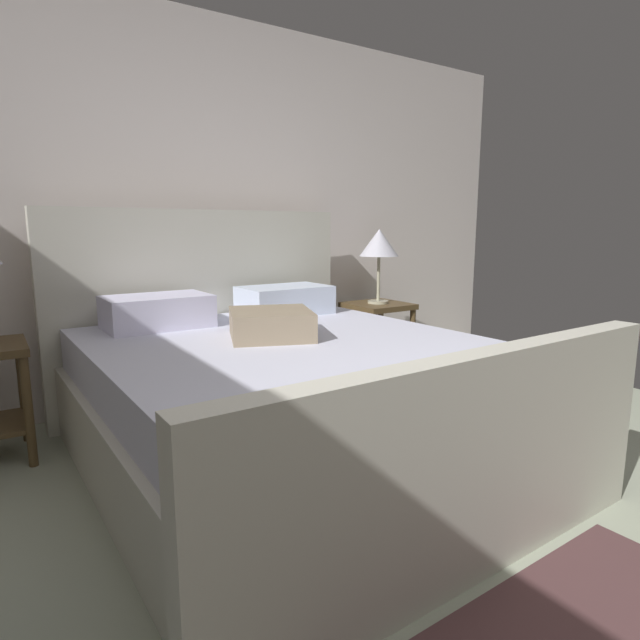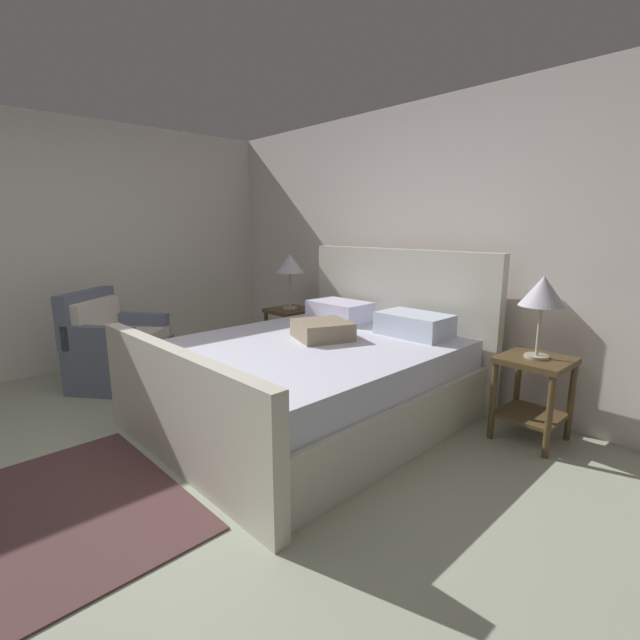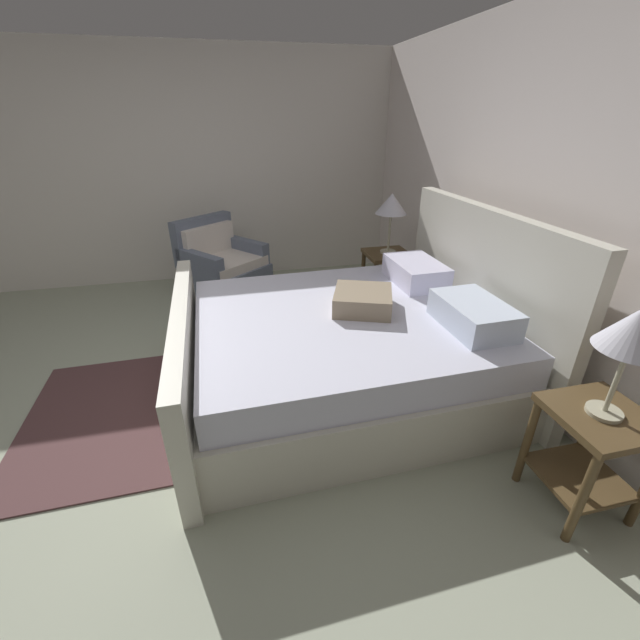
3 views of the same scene
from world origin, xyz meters
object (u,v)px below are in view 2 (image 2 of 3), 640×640
object	(u,v)px
table_lamp_right	(543,293)
nightstand_right	(533,385)
table_lamp_left	(290,265)
armchair	(116,350)
bed	(316,374)
nightstand_left	(290,326)

from	to	relation	value
table_lamp_right	nightstand_right	bearing A→B (deg)	-116.57
table_lamp_right	table_lamp_left	bearing A→B (deg)	-178.36
nightstand_right	armchair	bearing A→B (deg)	-150.66
table_lamp_right	armchair	bearing A→B (deg)	-150.66
nightstand_right	bed	bearing A→B (deg)	-146.34
table_lamp_right	nightstand_left	xyz separation A→B (m)	(-2.60, -0.07, -0.64)
bed	nightstand_right	world-z (taller)	bed
table_lamp_right	nightstand_left	size ratio (longest dim) A/B	0.94
bed	table_lamp_right	bearing A→B (deg)	33.66
bed	nightstand_left	world-z (taller)	bed
bed	table_lamp_right	size ratio (longest dim) A/B	4.13
bed	armchair	distance (m)	2.03
armchair	bed	bearing A→B (deg)	26.01
bed	nightstand_left	size ratio (longest dim) A/B	3.89
table_lamp_right	armchair	xyz separation A→B (m)	(-3.12, -1.76, -0.70)
bed	nightstand_right	bearing A→B (deg)	33.66
table_lamp_left	nightstand_left	bearing A→B (deg)	-63.43
bed	armchair	size ratio (longest dim) A/B	2.28
table_lamp_right	armchair	distance (m)	3.65
table_lamp_left	armchair	bearing A→B (deg)	-107.34
nightstand_right	table_lamp_right	bearing A→B (deg)	63.43
nightstand_left	table_lamp_left	distance (m)	0.67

